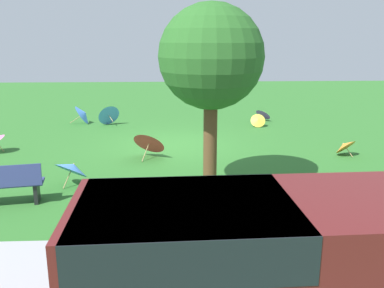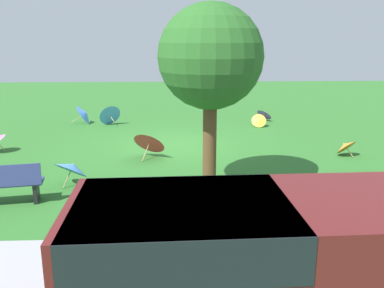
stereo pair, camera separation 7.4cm
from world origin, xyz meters
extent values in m
plane|color=#2D6B28|center=(0.00, 0.00, 0.00)|extent=(40.00, 40.00, 0.00)
cube|color=#591919|center=(-1.05, 8.51, 0.85)|extent=(4.65, 2.04, 1.35)
cube|color=black|center=(-0.13, 8.53, 1.25)|extent=(2.63, 2.00, 0.55)
cylinder|color=black|center=(0.58, 7.60, 0.38)|extent=(0.77, 0.24, 0.76)
cylinder|color=black|center=(-2.63, 7.51, 0.38)|extent=(0.77, 0.24, 0.76)
cube|color=navy|center=(3.57, 4.77, 0.45)|extent=(1.65, 0.72, 0.05)
cube|color=navy|center=(3.54, 4.96, 0.68)|extent=(1.60, 0.39, 0.45)
cube|color=black|center=(2.94, 4.66, 0.23)|extent=(0.15, 0.41, 0.45)
cylinder|color=brown|center=(-0.83, 4.14, 1.17)|extent=(0.31, 0.31, 2.35)
sphere|color=#286023|center=(-0.83, 4.14, 3.03)|extent=(2.28, 2.28, 2.28)
cylinder|color=tan|center=(2.47, -3.15, 0.30)|extent=(0.23, 0.36, 0.21)
cone|color=#4C8CE5|center=(2.61, -3.39, 0.43)|extent=(1.03, 0.91, 0.86)
sphere|color=tan|center=(2.65, -3.46, 0.47)|extent=(0.06, 0.06, 0.05)
cylinder|color=tan|center=(2.51, 3.82, 0.19)|extent=(0.19, 0.22, 0.38)
cone|color=#4C8CE5|center=(2.40, 3.69, 0.45)|extent=(1.10, 1.09, 0.59)
sphere|color=tan|center=(2.37, 3.65, 0.52)|extent=(0.06, 0.06, 0.05)
cylinder|color=tan|center=(0.80, 1.65, 0.22)|extent=(0.21, 0.42, 0.44)
cone|color=#D8383F|center=(0.69, 1.40, 0.48)|extent=(1.17, 1.09, 0.78)
sphere|color=tan|center=(0.66, 1.35, 0.54)|extent=(0.05, 0.06, 0.05)
cylinder|color=tan|center=(-5.21, 1.59, 0.13)|extent=(0.18, 0.21, 0.27)
cone|color=orange|center=(-5.10, 1.46, 0.31)|extent=(0.85, 0.84, 0.54)
sphere|color=tan|center=(-5.07, 1.42, 0.35)|extent=(0.06, 0.06, 0.05)
cylinder|color=tan|center=(-3.36, -2.85, 0.13)|extent=(0.05, 0.34, 0.26)
cone|color=yellow|center=(-3.35, -2.65, 0.28)|extent=(0.61, 0.47, 0.52)
sphere|color=tan|center=(-3.34, -2.61, 0.31)|extent=(0.04, 0.05, 0.05)
cylinder|color=tan|center=(-3.72, -3.78, 0.14)|extent=(0.20, 0.17, 0.27)
cone|color=purple|center=(-3.84, -3.88, 0.31)|extent=(0.86, 0.87, 0.53)
sphere|color=tan|center=(-3.87, -3.91, 0.37)|extent=(0.06, 0.06, 0.05)
cylinder|color=tan|center=(5.34, 0.60, 0.19)|extent=(0.21, 0.11, 0.38)
cylinder|color=tan|center=(3.96, -3.60, 0.20)|extent=(0.49, 0.07, 0.33)
cone|color=#4C8CE5|center=(3.64, -3.63, 0.41)|extent=(0.70, 0.91, 0.82)
sphere|color=tan|center=(3.56, -3.64, 0.46)|extent=(0.05, 0.04, 0.05)
camera|label=1|loc=(0.01, 13.06, 3.42)|focal=38.41mm
camera|label=2|loc=(-0.06, 13.06, 3.42)|focal=38.41mm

